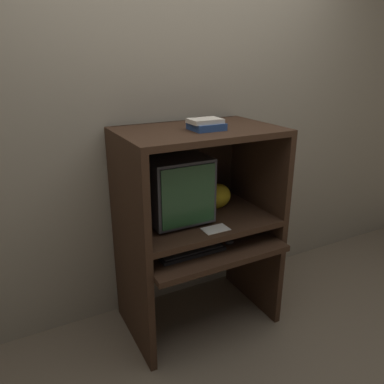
# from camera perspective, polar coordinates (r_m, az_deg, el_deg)

# --- Properties ---
(ground_plane) EXTENTS (12.00, 12.00, 0.00)m
(ground_plane) POSITION_cam_1_polar(r_m,az_deg,el_deg) (2.55, 4.42, -22.12)
(ground_plane) COLOR #756651
(wall_back) EXTENTS (6.00, 0.06, 2.60)m
(wall_back) POSITION_cam_1_polar(r_m,az_deg,el_deg) (2.52, -3.06, 10.68)
(wall_back) COLOR gray
(wall_back) RESTS_ON ground_plane
(desk_base) EXTENTS (0.94, 0.69, 0.62)m
(desk_base) POSITION_cam_1_polar(r_m,az_deg,el_deg) (2.48, 1.46, -11.69)
(desk_base) COLOR #382316
(desk_base) RESTS_ON ground_plane
(desk_monitor_shelf) EXTENTS (0.94, 0.61, 0.14)m
(desk_monitor_shelf) POSITION_cam_1_polar(r_m,az_deg,el_deg) (2.37, 0.95, -4.44)
(desk_monitor_shelf) COLOR #382316
(desk_monitor_shelf) RESTS_ON desk_base
(hutch_upper) EXTENTS (0.94, 0.61, 0.56)m
(hutch_upper) POSITION_cam_1_polar(r_m,az_deg,el_deg) (2.26, 0.61, 5.24)
(hutch_upper) COLOR #382316
(hutch_upper) RESTS_ON desk_monitor_shelf
(crt_monitor) EXTENTS (0.37, 0.41, 0.40)m
(crt_monitor) POSITION_cam_1_polar(r_m,az_deg,el_deg) (2.25, -2.84, 0.83)
(crt_monitor) COLOR #333338
(crt_monitor) RESTS_ON desk_monitor_shelf
(keyboard) EXTENTS (0.40, 0.15, 0.03)m
(keyboard) POSITION_cam_1_polar(r_m,az_deg,el_deg) (2.22, -0.25, -8.91)
(keyboard) COLOR black
(keyboard) RESTS_ON desk_base
(mouse) EXTENTS (0.06, 0.04, 0.03)m
(mouse) POSITION_cam_1_polar(r_m,az_deg,el_deg) (2.32, 5.72, -7.61)
(mouse) COLOR #28282B
(mouse) RESTS_ON desk_base
(snack_bag) EXTENTS (0.20, 0.15, 0.16)m
(snack_bag) POSITION_cam_1_polar(r_m,az_deg,el_deg) (2.47, 3.73, -0.63)
(snack_bag) COLOR gold
(snack_bag) RESTS_ON desk_monitor_shelf
(book_stack) EXTENTS (0.19, 0.16, 0.06)m
(book_stack) POSITION_cam_1_polar(r_m,az_deg,el_deg) (2.14, 2.15, 10.25)
(book_stack) COLOR navy
(book_stack) RESTS_ON hutch_upper
(paper_card) EXTENTS (0.15, 0.10, 0.00)m
(paper_card) POSITION_cam_1_polar(r_m,az_deg,el_deg) (2.19, 3.67, -5.64)
(paper_card) COLOR white
(paper_card) RESTS_ON desk_monitor_shelf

